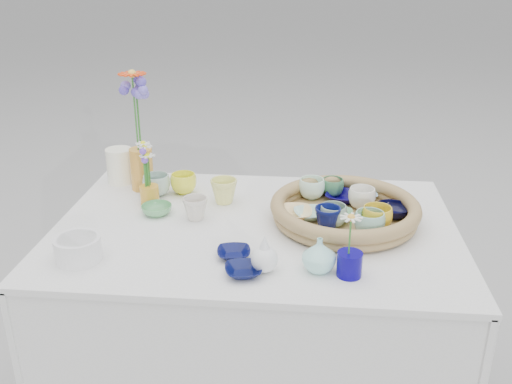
{
  "coord_description": "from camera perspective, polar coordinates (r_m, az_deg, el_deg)",
  "views": [
    {
      "loc": [
        0.15,
        -1.61,
        1.56
      ],
      "look_at": [
        0.0,
        0.02,
        0.87
      ],
      "focal_mm": 40.0,
      "sensor_mm": 36.0,
      "label": 1
    }
  ],
  "objects": [
    {
      "name": "loose_ceramic_6",
      "position": [
        1.53,
        -1.26,
        -7.88
      ],
      "size": [
        0.12,
        0.12,
        0.02
      ],
      "primitive_type": "imported",
      "rotation": [
        0.0,
        0.0,
        0.22
      ],
      "color": "#060C3A",
      "rests_on": "display_table"
    },
    {
      "name": "tray_ceramic_10",
      "position": [
        1.81,
        3.8,
        -2.17
      ],
      "size": [
        0.12,
        0.12,
        0.03
      ],
      "primitive_type": "imported",
      "rotation": [
        0.0,
        0.0,
        0.08
      ],
      "color": "#FFD98F",
      "rests_on": "wicker_tray"
    },
    {
      "name": "gerbera",
      "position": [
        2.02,
        -11.98,
        7.77
      ],
      "size": [
        0.13,
        0.13,
        0.29
      ],
      "primitive_type": null,
      "rotation": [
        0.0,
        0.0,
        0.26
      ],
      "color": "#F9410E",
      "rests_on": "tall_vase_yellow"
    },
    {
      "name": "tray_ceramic_7",
      "position": [
        1.9,
        10.53,
        -0.6
      ],
      "size": [
        0.1,
        0.1,
        0.07
      ],
      "primitive_type": "imported",
      "rotation": [
        0.0,
        0.0,
        -0.11
      ],
      "color": "white",
      "rests_on": "wicker_tray"
    },
    {
      "name": "tray_ceramic_6",
      "position": [
        1.95,
        5.59,
        0.35
      ],
      "size": [
        0.1,
        0.1,
        0.07
      ],
      "primitive_type": "imported",
      "rotation": [
        0.0,
        0.0,
        -0.18
      ],
      "color": "#CDF7E0",
      "rests_on": "wicker_tray"
    },
    {
      "name": "loose_ceramic_3",
      "position": [
        1.84,
        -6.1,
        -1.65
      ],
      "size": [
        0.08,
        0.08,
        0.07
      ],
      "primitive_type": "imported",
      "rotation": [
        0.0,
        0.0,
        0.05
      ],
      "color": "beige",
      "rests_on": "display_table"
    },
    {
      "name": "bud_vase_seafoam",
      "position": [
        1.54,
        6.33,
        -6.25
      ],
      "size": [
        0.11,
        0.11,
        0.1
      ],
      "primitive_type": "imported",
      "rotation": [
        0.0,
        0.0,
        0.27
      ],
      "color": "#A1E7DD",
      "rests_on": "display_table"
    },
    {
      "name": "bud_vase_paleblue",
      "position": [
        1.53,
        0.85,
        -6.1
      ],
      "size": [
        0.09,
        0.09,
        0.11
      ],
      "primitive_type": null,
      "rotation": [
        0.0,
        0.0,
        0.27
      ],
      "color": "white",
      "rests_on": "display_table"
    },
    {
      "name": "tray_ceramic_1",
      "position": [
        1.86,
        13.47,
        -1.86
      ],
      "size": [
        0.12,
        0.12,
        0.03
      ],
      "primitive_type": "imported",
      "rotation": [
        0.0,
        0.0,
        -0.1
      ],
      "color": "black",
      "rests_on": "wicker_tray"
    },
    {
      "name": "loose_ceramic_4",
      "position": [
        1.62,
        -2.23,
        -6.15
      ],
      "size": [
        0.11,
        0.11,
        0.02
      ],
      "primitive_type": "imported",
      "rotation": [
        0.0,
        0.0,
        0.14
      ],
      "color": "#070B3D",
      "rests_on": "display_table"
    },
    {
      "name": "tray_ceramic_11",
      "position": [
        1.72,
        11.27,
        -3.1
      ],
      "size": [
        0.11,
        0.11,
        0.07
      ],
      "primitive_type": "imported",
      "rotation": [
        0.0,
        0.0,
        0.22
      ],
      "color": "#8BC4B5",
      "rests_on": "wicker_tray"
    },
    {
      "name": "bud_vase_cobalt",
      "position": [
        1.54,
        9.33,
        -7.14
      ],
      "size": [
        0.08,
        0.08,
        0.07
      ],
      "primitive_type": "cylinder",
      "rotation": [
        0.0,
        0.0,
        -0.17
      ],
      "color": "#08006C",
      "rests_on": "display_table"
    },
    {
      "name": "tray_ceramic_9",
      "position": [
        1.73,
        7.16,
        -2.65
      ],
      "size": [
        0.08,
        0.08,
        0.07
      ],
      "primitive_type": "imported",
      "rotation": [
        0.0,
        0.0,
        0.02
      ],
      "color": "#0B124F",
      "rests_on": "wicker_tray"
    },
    {
      "name": "tray_ceramic_4",
      "position": [
        1.76,
        7.71,
        -2.34
      ],
      "size": [
        0.09,
        0.09,
        0.07
      ],
      "primitive_type": "imported",
      "rotation": [
        0.0,
        0.0,
        -0.03
      ],
      "color": "#8AA792",
      "rests_on": "wicker_tray"
    },
    {
      "name": "tall_vase_yellow",
      "position": [
        2.09,
        -11.35,
        2.27
      ],
      "size": [
        0.09,
        0.09,
        0.15
      ],
      "primitive_type": "cylinder",
      "rotation": [
        0.0,
        0.0,
        0.08
      ],
      "color": "gold",
      "rests_on": "display_table"
    },
    {
      "name": "white_pitcher",
      "position": [
        2.17,
        -13.45,
        2.57
      ],
      "size": [
        0.14,
        0.11,
        0.13
      ],
      "primitive_type": null,
      "rotation": [
        0.0,
        0.0,
        -0.06
      ],
      "color": "white",
      "rests_on": "display_table"
    },
    {
      "name": "daisy_cup",
      "position": [
        1.97,
        -10.59,
        -0.32
      ],
      "size": [
        0.08,
        0.08,
        0.07
      ],
      "primitive_type": "cylinder",
      "rotation": [
        0.0,
        0.0,
        -0.36
      ],
      "color": "gold",
      "rests_on": "display_table"
    },
    {
      "name": "loose_ceramic_5",
      "position": [
        2.04,
        -9.92,
        0.69
      ],
      "size": [
        0.12,
        0.12,
        0.08
      ],
      "primitive_type": "imported",
      "rotation": [
        0.0,
        0.0,
        -0.38
      ],
      "color": "#9CBBAE",
      "rests_on": "display_table"
    },
    {
      "name": "single_daisy",
      "position": [
        1.49,
        9.37,
        -4.34
      ],
      "size": [
        0.07,
        0.07,
        0.12
      ],
      "primitive_type": null,
      "rotation": [
        0.0,
        0.0,
        -0.03
      ],
      "color": "white",
      "rests_on": "bud_vase_cobalt"
    },
    {
      "name": "tray_ceramic_2",
      "position": [
        1.76,
        12.0,
        -2.57
      ],
      "size": [
        0.12,
        0.12,
        0.07
      ],
      "primitive_type": "imported",
      "rotation": [
        0.0,
        0.0,
        0.43
      ],
      "color": "yellow",
      "rests_on": "wicker_tray"
    },
    {
      "name": "loose_ceramic_1",
      "position": [
        1.95,
        -3.23,
        0.09
      ],
      "size": [
        0.1,
        0.1,
        0.09
      ],
      "primitive_type": "imported",
      "rotation": [
        0.0,
        0.0,
        0.09
      ],
      "color": "#E5E778",
      "rests_on": "display_table"
    },
    {
      "name": "tray_ceramic_8",
      "position": [
        1.98,
        10.66,
        -0.33
      ],
      "size": [
        0.11,
        0.11,
        0.02
      ],
      "primitive_type": "imported",
      "rotation": [
        0.0,
        0.0,
        0.26
      ],
      "color": "#8BC4F2",
      "rests_on": "wicker_tray"
    },
    {
      "name": "fluted_bowl",
      "position": [
        1.67,
        -17.37,
        -5.43
      ],
      "size": [
        0.17,
        0.17,
        0.07
      ],
      "primitive_type": null,
      "rotation": [
        0.0,
        0.0,
        0.39
      ],
      "color": "white",
      "rests_on": "display_table"
    },
    {
      "name": "tray_ceramic_12",
      "position": [
        1.98,
        7.67,
        0.49
      ],
      "size": [
        0.1,
        0.1,
        0.06
      ],
      "primitive_type": "imported",
      "rotation": [
        0.0,
        0.0,
        0.33
      ],
      "color": "#3C774D",
      "rests_on": "wicker_tray"
    },
    {
      "name": "loose_ceramic_2",
      "position": [
        1.9,
        -9.9,
        -1.76
      ],
      "size": [
        0.13,
        0.13,
        0.03
      ],
      "primitive_type": "imported",
      "rotation": [
        0.0,
        0.0,
        0.4
      ],
      "color": "#5BA566",
      "rests_on": "display_table"
    },
    {
      "name": "tray_ceramic_3",
      "position": [
        1.81,
        7.92,
        -2.36
      ],
      "size": [
        0.13,
        0.13,
        0.03
      ],
      "primitive_type": "imported",
      "rotation": [
        0.0,
        0.0,
        -0.19
      ],
      "color": "#62A672",
      "rests_on": "wicker_tray"
    },
    {
      "name": "loose_ceramic_0",
      "position": [
        2.04,
        -7.26,
        0.86
      ],
      "size": [
        0.11,
        0.11,
        0.07
      ],
      "primitive_type": "imported",
      "rotation": [
        0.0,
        0.0,
        -0.19
      ],
      "color": "yellow",
      "rests_on": "display_table"
    },
    {
      "name": "tray_ceramic_5",
      "position": [
        1.81,
        5.43,
        -2.21
      ],
      "size": [
        0.13,
        0.13,
        0.02
      ],
      "primitive_type": "imported",
      "rotation": [
        0.0,
        0.0,
        0.31
      ],
      "color": "#A6D7C8",
      "rests_on": "wicker_tray"
    },
    {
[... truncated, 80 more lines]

